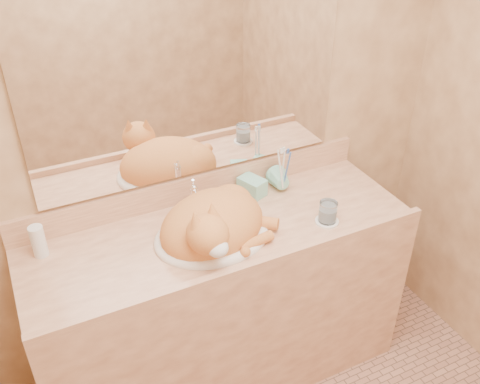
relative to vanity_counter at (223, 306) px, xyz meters
name	(u,v)px	position (x,y,z in m)	size (l,w,h in m)	color
wall_back	(191,115)	(0.00, 0.28, 0.82)	(2.40, 0.02, 2.50)	#936843
vanity_counter	(223,306)	(0.00, 0.00, 0.00)	(1.60, 0.55, 0.85)	#A36949
mirror	(190,83)	(0.00, 0.26, 0.97)	(1.30, 0.02, 0.80)	white
sink_basin	(212,223)	(-0.05, -0.02, 0.50)	(0.46, 0.38, 0.14)	white
faucet	(195,199)	(-0.05, 0.16, 0.50)	(0.04, 0.11, 0.16)	white
cat	(214,223)	(-0.05, -0.03, 0.50)	(0.46, 0.37, 0.25)	#C0682C
soap_dispenser	(263,182)	(0.26, 0.13, 0.51)	(0.08, 0.08, 0.18)	#80CDB3
toothbrush_cup	(283,185)	(0.36, 0.13, 0.47)	(0.10, 0.10, 0.09)	#80CDB3
toothbrushes	(284,167)	(0.36, 0.13, 0.56)	(0.04, 0.04, 0.24)	white
saucer	(327,221)	(0.42, -0.14, 0.43)	(0.10, 0.10, 0.01)	white
water_glass	(328,212)	(0.42, -0.14, 0.48)	(0.07, 0.07, 0.09)	silver
lotion_bottle	(38,241)	(-0.68, 0.17, 0.49)	(0.05, 0.05, 0.13)	white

